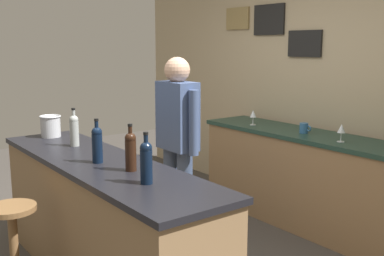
{
  "coord_description": "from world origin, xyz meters",
  "views": [
    {
      "loc": [
        2.88,
        -1.77,
        1.72
      ],
      "look_at": [
        -0.06,
        0.45,
        1.05
      ],
      "focal_mm": 43.21,
      "sensor_mm": 36.0,
      "label": 1
    }
  ],
  "objects_px": {
    "coffee_mug": "(304,128)",
    "wine_bottle_a": "(74,129)",
    "wine_bottle_c": "(131,150)",
    "wine_bottle_d": "(146,161)",
    "ice_bucket": "(51,126)",
    "wine_glass_b": "(341,129)",
    "bar_stool": "(13,238)",
    "wine_glass_a": "(253,114)",
    "wine_bottle_b": "(97,143)",
    "bartender": "(178,140)"
  },
  "relations": [
    {
      "from": "bartender",
      "to": "wine_bottle_d",
      "type": "height_order",
      "value": "bartender"
    },
    {
      "from": "bar_stool",
      "to": "coffee_mug",
      "type": "xyz_separation_m",
      "value": [
        0.26,
        2.6,
        0.49
      ]
    },
    {
      "from": "ice_bucket",
      "to": "bar_stool",
      "type": "bearing_deg",
      "value": -34.23
    },
    {
      "from": "wine_bottle_c",
      "to": "ice_bucket",
      "type": "relative_size",
      "value": 1.63
    },
    {
      "from": "bar_stool",
      "to": "wine_bottle_b",
      "type": "distance_m",
      "value": 0.83
    },
    {
      "from": "wine_bottle_b",
      "to": "wine_glass_b",
      "type": "bearing_deg",
      "value": 74.86
    },
    {
      "from": "bar_stool",
      "to": "wine_glass_b",
      "type": "xyz_separation_m",
      "value": [
        0.7,
        2.54,
        0.55
      ]
    },
    {
      "from": "bartender",
      "to": "coffee_mug",
      "type": "height_order",
      "value": "bartender"
    },
    {
      "from": "wine_bottle_c",
      "to": "ice_bucket",
      "type": "bearing_deg",
      "value": -179.71
    },
    {
      "from": "wine_bottle_a",
      "to": "wine_glass_b",
      "type": "bearing_deg",
      "value": 59.28
    },
    {
      "from": "wine_glass_a",
      "to": "coffee_mug",
      "type": "distance_m",
      "value": 0.62
    },
    {
      "from": "ice_bucket",
      "to": "wine_bottle_a",
      "type": "bearing_deg",
      "value": 1.73
    },
    {
      "from": "coffee_mug",
      "to": "wine_bottle_a",
      "type": "bearing_deg",
      "value": -109.18
    },
    {
      "from": "bar_stool",
      "to": "wine_glass_a",
      "type": "relative_size",
      "value": 4.39
    },
    {
      "from": "bartender",
      "to": "wine_glass_a",
      "type": "relative_size",
      "value": 10.45
    },
    {
      "from": "wine_bottle_b",
      "to": "wine_bottle_c",
      "type": "distance_m",
      "value": 0.33
    },
    {
      "from": "wine_bottle_a",
      "to": "wine_glass_b",
      "type": "height_order",
      "value": "wine_bottle_a"
    },
    {
      "from": "bar_stool",
      "to": "wine_bottle_a",
      "type": "distance_m",
      "value": 0.97
    },
    {
      "from": "wine_glass_b",
      "to": "bar_stool",
      "type": "bearing_deg",
      "value": -105.46
    },
    {
      "from": "wine_glass_a",
      "to": "wine_glass_b",
      "type": "xyz_separation_m",
      "value": [
        1.06,
        0.0,
        0.0
      ]
    },
    {
      "from": "wine_bottle_d",
      "to": "wine_glass_b",
      "type": "xyz_separation_m",
      "value": [
        -0.08,
        1.98,
        -0.05
      ]
    },
    {
      "from": "bar_stool",
      "to": "coffee_mug",
      "type": "distance_m",
      "value": 2.66
    },
    {
      "from": "bar_stool",
      "to": "wine_bottle_d",
      "type": "bearing_deg",
      "value": 35.83
    },
    {
      "from": "wine_bottle_c",
      "to": "wine_glass_b",
      "type": "bearing_deg",
      "value": 83.38
    },
    {
      "from": "wine_bottle_d",
      "to": "coffee_mug",
      "type": "bearing_deg",
      "value": 104.35
    },
    {
      "from": "wine_bottle_a",
      "to": "coffee_mug",
      "type": "xyz_separation_m",
      "value": [
        0.68,
        1.97,
        -0.11
      ]
    },
    {
      "from": "bartender",
      "to": "ice_bucket",
      "type": "height_order",
      "value": "bartender"
    },
    {
      "from": "wine_bottle_a",
      "to": "wine_bottle_d",
      "type": "height_order",
      "value": "same"
    },
    {
      "from": "wine_bottle_c",
      "to": "wine_bottle_d",
      "type": "height_order",
      "value": "same"
    },
    {
      "from": "bartender",
      "to": "wine_glass_b",
      "type": "xyz_separation_m",
      "value": [
        0.77,
        1.16,
        0.07
      ]
    },
    {
      "from": "ice_bucket",
      "to": "wine_glass_b",
      "type": "bearing_deg",
      "value": 49.94
    },
    {
      "from": "wine_bottle_d",
      "to": "coffee_mug",
      "type": "relative_size",
      "value": 2.45
    },
    {
      "from": "wine_bottle_c",
      "to": "ice_bucket",
      "type": "distance_m",
      "value": 1.39
    },
    {
      "from": "wine_bottle_d",
      "to": "wine_bottle_a",
      "type": "bearing_deg",
      "value": 176.5
    },
    {
      "from": "wine_glass_b",
      "to": "coffee_mug",
      "type": "xyz_separation_m",
      "value": [
        -0.45,
        0.06,
        -0.06
      ]
    },
    {
      "from": "bar_stool",
      "to": "wine_glass_a",
      "type": "distance_m",
      "value": 2.62
    },
    {
      "from": "bar_stool",
      "to": "wine_glass_b",
      "type": "bearing_deg",
      "value": 74.54
    },
    {
      "from": "wine_bottle_a",
      "to": "wine_glass_a",
      "type": "relative_size",
      "value": 1.97
    },
    {
      "from": "wine_bottle_d",
      "to": "ice_bucket",
      "type": "xyz_separation_m",
      "value": [
        -1.69,
        0.06,
        -0.04
      ]
    },
    {
      "from": "ice_bucket",
      "to": "wine_glass_a",
      "type": "distance_m",
      "value": 2.0
    },
    {
      "from": "wine_bottle_a",
      "to": "ice_bucket",
      "type": "xyz_separation_m",
      "value": [
        -0.48,
        -0.01,
        -0.04
      ]
    },
    {
      "from": "bar_stool",
      "to": "wine_glass_a",
      "type": "height_order",
      "value": "wine_glass_a"
    },
    {
      "from": "wine_bottle_d",
      "to": "ice_bucket",
      "type": "bearing_deg",
      "value": 177.99
    },
    {
      "from": "wine_bottle_b",
      "to": "bartender",
      "type": "bearing_deg",
      "value": 105.24
    },
    {
      "from": "bartender",
      "to": "bar_stool",
      "type": "height_order",
      "value": "bartender"
    },
    {
      "from": "wine_bottle_b",
      "to": "wine_bottle_c",
      "type": "height_order",
      "value": "same"
    },
    {
      "from": "ice_bucket",
      "to": "wine_glass_a",
      "type": "xyz_separation_m",
      "value": [
        0.56,
        1.92,
        -0.01
      ]
    },
    {
      "from": "ice_bucket",
      "to": "wine_glass_b",
      "type": "distance_m",
      "value": 2.51
    },
    {
      "from": "wine_bottle_a",
      "to": "ice_bucket",
      "type": "relative_size",
      "value": 1.63
    },
    {
      "from": "bartender",
      "to": "wine_bottle_a",
      "type": "relative_size",
      "value": 5.29
    }
  ]
}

